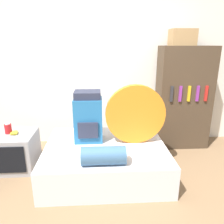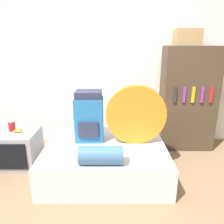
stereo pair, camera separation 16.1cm
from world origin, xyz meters
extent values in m
plane|color=#846647|center=(0.00, 0.00, 0.00)|extent=(16.00, 16.00, 0.00)
cube|color=white|center=(0.00, 1.74, 1.30)|extent=(8.00, 0.05, 2.60)
cube|color=silver|center=(0.14, 0.69, 0.20)|extent=(1.56, 1.28, 0.40)
cube|color=#23669E|center=(-0.08, 0.86, 0.69)|extent=(0.37, 0.30, 0.59)
cube|color=#282D42|center=(-0.08, 0.88, 1.03)|extent=(0.34, 0.27, 0.09)
cube|color=#282D42|center=(-0.08, 0.70, 0.60)|extent=(0.26, 0.03, 0.21)
cylinder|color=orange|center=(0.53, 0.75, 0.79)|extent=(0.78, 0.09, 0.78)
cylinder|color=#3D668E|center=(0.11, 0.22, 0.50)|extent=(0.49, 0.20, 0.20)
cube|color=#939399|center=(-1.12, 0.89, 0.25)|extent=(0.60, 0.54, 0.50)
cube|color=black|center=(-1.12, 0.61, 0.26)|extent=(0.48, 0.02, 0.36)
cylinder|color=#B2191E|center=(-1.17, 0.92, 0.56)|extent=(0.09, 0.09, 0.13)
cylinder|color=white|center=(-1.17, 0.92, 0.64)|extent=(0.06, 0.06, 0.02)
ellipsoid|color=yellow|center=(-1.10, 0.90, 0.52)|extent=(0.08, 0.14, 0.04)
ellipsoid|color=yellow|center=(-1.08, 0.90, 0.52)|extent=(0.05, 0.14, 0.04)
ellipsoid|color=yellow|center=(-1.07, 0.90, 0.52)|extent=(0.05, 0.14, 0.04)
ellipsoid|color=yellow|center=(-1.06, 0.90, 0.52)|extent=(0.08, 0.14, 0.04)
cube|color=#473828|center=(1.43, 1.45, 0.82)|extent=(0.84, 0.37, 1.64)
cube|color=#2D2D33|center=(1.17, 1.25, 0.94)|extent=(0.04, 0.02, 0.24)
cube|color=purple|center=(1.30, 1.25, 0.94)|extent=(0.04, 0.02, 0.24)
cube|color=gold|center=(1.43, 1.25, 0.94)|extent=(0.04, 0.02, 0.24)
cube|color=purple|center=(1.57, 1.25, 0.94)|extent=(0.04, 0.02, 0.24)
cube|color=red|center=(1.70, 1.25, 0.94)|extent=(0.04, 0.02, 0.24)
cube|color=#A88456|center=(1.34, 1.48, 1.76)|extent=(0.37, 0.26, 0.24)
camera|label=1|loc=(0.07, -1.91, 1.67)|focal=35.00mm
camera|label=2|loc=(0.23, -1.91, 1.67)|focal=35.00mm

